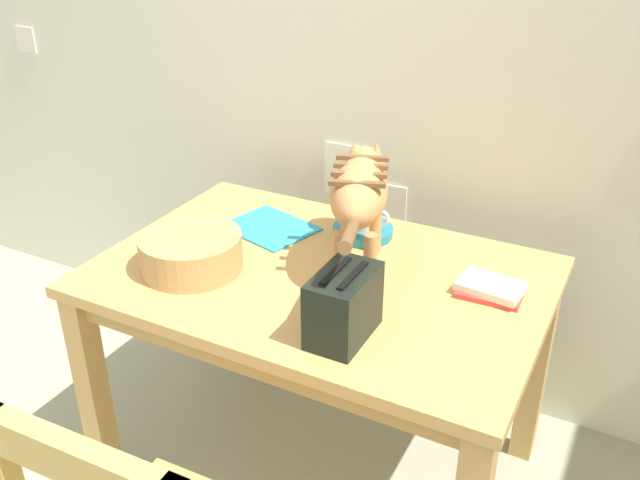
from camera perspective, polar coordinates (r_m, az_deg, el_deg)
name	(u,v)px	position (r m, az deg, el deg)	size (l,w,h in m)	color
wall_rear	(388,41)	(2.34, 5.67, 16.07)	(5.01, 0.11, 2.50)	silver
dining_table	(320,299)	(1.99, 0.00, -4.91)	(1.24, 0.83, 0.73)	tan
cat	(360,191)	(1.88, 3.31, 4.02)	(0.29, 0.66, 0.32)	tan
saucer_bowl	(363,231)	(2.14, 3.55, 0.75)	(0.19, 0.19, 0.03)	teal
coffee_mug	(364,215)	(2.11, 3.67, 2.05)	(0.13, 0.09, 0.08)	white
magazine	(270,228)	(2.19, -4.16, 1.03)	(0.26, 0.21, 0.01)	#2D96C2
book_stack	(490,289)	(1.88, 13.89, -3.93)	(0.18, 0.13, 0.04)	#E53C38
wicker_basket	(191,252)	(1.96, -10.60, -0.94)	(0.29, 0.29, 0.10)	tan
toaster	(344,305)	(1.63, 1.96, -5.41)	(0.12, 0.20, 0.18)	black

